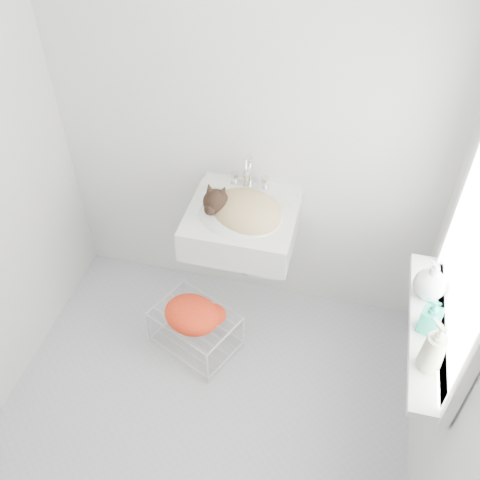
% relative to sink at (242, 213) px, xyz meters
% --- Properties ---
extents(floor, '(2.20, 2.00, 0.02)m').
position_rel_sink_xyz_m(floor, '(-0.03, -0.74, -0.85)').
color(floor, '#ACB0B6').
rests_on(floor, ground).
extents(back_wall, '(2.20, 0.02, 2.50)m').
position_rel_sink_xyz_m(back_wall, '(-0.03, 0.26, 0.40)').
color(back_wall, white).
rests_on(back_wall, ground).
extents(window_frame, '(0.04, 0.90, 1.10)m').
position_rel_sink_xyz_m(window_frame, '(1.04, -0.54, 0.50)').
color(window_frame, white).
rests_on(window_frame, right_wall).
extents(windowsill, '(0.16, 0.88, 0.04)m').
position_rel_sink_xyz_m(windowsill, '(0.98, -0.54, -0.02)').
color(windowsill, white).
rests_on(windowsill, right_wall).
extents(sink, '(0.59, 0.51, 0.24)m').
position_rel_sink_xyz_m(sink, '(0.00, 0.00, 0.00)').
color(sink, silver).
rests_on(sink, back_wall).
extents(faucet, '(0.21, 0.15, 0.21)m').
position_rel_sink_xyz_m(faucet, '(0.00, 0.18, 0.14)').
color(faucet, silver).
rests_on(faucet, sink).
extents(cat, '(0.45, 0.40, 0.25)m').
position_rel_sink_xyz_m(cat, '(0.01, -0.02, 0.04)').
color(cat, '#9E8B5D').
rests_on(cat, sink).
extents(wire_rack, '(0.56, 0.49, 0.28)m').
position_rel_sink_xyz_m(wire_rack, '(-0.21, -0.30, -0.70)').
color(wire_rack, silver).
rests_on(wire_rack, floor).
extents(towel, '(0.39, 0.33, 0.14)m').
position_rel_sink_xyz_m(towel, '(-0.20, -0.35, -0.54)').
color(towel, '#CA5D0C').
rests_on(towel, wire_rack).
extents(bottle_a, '(0.12, 0.12, 0.22)m').
position_rel_sink_xyz_m(bottle_a, '(0.97, -0.75, 0.00)').
color(bottle_a, beige).
rests_on(bottle_a, windowsill).
extents(bottle_b, '(0.11, 0.10, 0.18)m').
position_rel_sink_xyz_m(bottle_b, '(0.97, -0.56, 0.00)').
color(bottle_b, '#148F79').
rests_on(bottle_b, windowsill).
extents(bottle_c, '(0.21, 0.21, 0.19)m').
position_rel_sink_xyz_m(bottle_c, '(0.97, -0.35, 0.00)').
color(bottle_c, white).
rests_on(bottle_c, windowsill).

